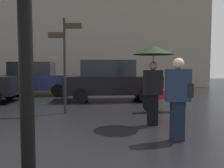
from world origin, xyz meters
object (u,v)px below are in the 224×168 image
pedestrian_with_bag (178,94)px  parked_scooter (163,96)px  parked_car_distant (35,78)px  street_signpost (65,56)px  parked_car_right (111,80)px  pedestrian_with_umbrella (153,61)px

pedestrian_with_bag → parked_scooter: bearing=-92.4°
pedestrian_with_bag → parked_car_distant: (-5.02, 8.42, -0.02)m
parked_scooter → parked_car_distant: parked_car_distant is taller
pedestrian_with_bag → parked_scooter: pedestrian_with_bag is taller
street_signpost → parked_car_distant: bearing=113.5°
parked_scooter → parked_car_distant: (-5.65, 5.33, 0.38)m
pedestrian_with_bag → street_signpost: bearing=-39.3°
parked_car_right → street_signpost: street_signpost is taller
pedestrian_with_umbrella → parked_car_right: pedestrian_with_umbrella is taller
pedestrian_with_bag → parked_car_right: (-0.97, 6.08, -0.02)m
parked_car_distant → pedestrian_with_umbrella: bearing=108.3°
parked_scooter → parked_car_distant: bearing=155.7°
pedestrian_with_umbrella → parked_scooter: pedestrian_with_umbrella is taller
parked_scooter → street_signpost: street_signpost is taller
pedestrian_with_bag → street_signpost: (-2.68, 3.03, 0.92)m
pedestrian_with_bag → parked_car_right: bearing=-71.7°
pedestrian_with_bag → parked_car_right: 6.16m
pedestrian_with_bag → parked_car_distant: size_ratio=0.42×
parked_scooter → parked_car_right: 3.42m
parked_car_distant → parked_car_right: bearing=134.2°
street_signpost → parked_car_right: bearing=60.7°
pedestrian_with_bag → parked_car_distant: parked_car_distant is taller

